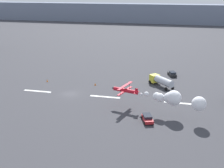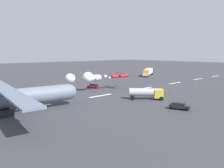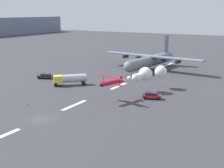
{
  "view_description": "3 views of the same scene",
  "coord_description": "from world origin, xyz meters",
  "px_view_note": "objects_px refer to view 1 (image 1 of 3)",
  "views": [
    {
      "loc": [
        27.52,
        -68.85,
        27.49
      ],
      "look_at": [
        10.61,
        3.89,
        2.34
      ],
      "focal_mm": 46.71,
      "sensor_mm": 36.0,
      "label": 1
    },
    {
      "loc": [
        67.4,
        46.72,
        11.98
      ],
      "look_at": [
        24.62,
        0.0,
        2.91
      ],
      "focal_mm": 35.01,
      "sensor_mm": 36.0,
      "label": 2
    },
    {
      "loc": [
        -38.88,
        -37.15,
        19.08
      ],
      "look_at": [
        16.08,
        -5.38,
        3.87
      ],
      "focal_mm": 48.59,
      "sensor_mm": 36.0,
      "label": 3
    }
  ],
  "objects_px": {
    "followme_car_yellow": "(147,118)",
    "traffic_cone_near": "(47,81)",
    "stunt_biplane_red": "(174,99)",
    "fuel_tanker_truck": "(161,81)",
    "airport_staff_sedan": "(172,74)",
    "traffic_cone_far": "(95,84)"
  },
  "relations": [
    {
      "from": "followme_car_yellow",
      "to": "fuel_tanker_truck",
      "type": "bearing_deg",
      "value": 87.17
    },
    {
      "from": "followme_car_yellow",
      "to": "traffic_cone_far",
      "type": "bearing_deg",
      "value": 130.55
    },
    {
      "from": "airport_staff_sedan",
      "to": "traffic_cone_far",
      "type": "bearing_deg",
      "value": -145.98
    },
    {
      "from": "airport_staff_sedan",
      "to": "traffic_cone_near",
      "type": "height_order",
      "value": "airport_staff_sedan"
    },
    {
      "from": "followme_car_yellow",
      "to": "traffic_cone_near",
      "type": "relative_size",
      "value": 5.93
    },
    {
      "from": "stunt_biplane_red",
      "to": "traffic_cone_near",
      "type": "relative_size",
      "value": 28.9
    },
    {
      "from": "fuel_tanker_truck",
      "to": "traffic_cone_far",
      "type": "distance_m",
      "value": 19.12
    },
    {
      "from": "stunt_biplane_red",
      "to": "fuel_tanker_truck",
      "type": "relative_size",
      "value": 2.73
    },
    {
      "from": "fuel_tanker_truck",
      "to": "airport_staff_sedan",
      "type": "distance_m",
      "value": 11.49
    },
    {
      "from": "stunt_biplane_red",
      "to": "fuel_tanker_truck",
      "type": "bearing_deg",
      "value": 101.2
    },
    {
      "from": "followme_car_yellow",
      "to": "airport_staff_sedan",
      "type": "height_order",
      "value": "same"
    },
    {
      "from": "stunt_biplane_red",
      "to": "fuel_tanker_truck",
      "type": "distance_m",
      "value": 20.85
    },
    {
      "from": "stunt_biplane_red",
      "to": "followme_car_yellow",
      "type": "height_order",
      "value": "stunt_biplane_red"
    },
    {
      "from": "stunt_biplane_red",
      "to": "airport_staff_sedan",
      "type": "relative_size",
      "value": 4.69
    },
    {
      "from": "fuel_tanker_truck",
      "to": "airport_staff_sedan",
      "type": "xyz_separation_m",
      "value": [
        2.81,
        11.1,
        -0.93
      ]
    },
    {
      "from": "stunt_biplane_red",
      "to": "traffic_cone_near",
      "type": "distance_m",
      "value": 41.61
    },
    {
      "from": "traffic_cone_near",
      "to": "fuel_tanker_truck",
      "type": "bearing_deg",
      "value": 5.96
    },
    {
      "from": "traffic_cone_near",
      "to": "traffic_cone_far",
      "type": "xyz_separation_m",
      "value": [
        15.11,
        0.08,
        0.0
      ]
    },
    {
      "from": "followme_car_yellow",
      "to": "airport_staff_sedan",
      "type": "bearing_deg",
      "value": 83.5
    },
    {
      "from": "airport_staff_sedan",
      "to": "traffic_cone_near",
      "type": "distance_m",
      "value": 39.49
    },
    {
      "from": "traffic_cone_near",
      "to": "traffic_cone_far",
      "type": "bearing_deg",
      "value": 0.29
    },
    {
      "from": "followme_car_yellow",
      "to": "traffic_cone_far",
      "type": "relative_size",
      "value": 5.93
    }
  ]
}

